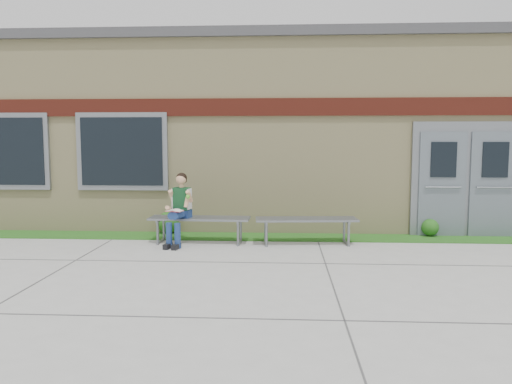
{
  "coord_description": "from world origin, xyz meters",
  "views": [
    {
      "loc": [
        0.34,
        -7.2,
        1.91
      ],
      "look_at": [
        -0.16,
        1.7,
        1.0
      ],
      "focal_mm": 35.0,
      "sensor_mm": 36.0,
      "label": 1
    }
  ],
  "objects": [
    {
      "name": "grass_strip",
      "position": [
        0.0,
        2.6,
        0.01
      ],
      "size": [
        16.0,
        0.8,
        0.02
      ],
      "primitive_type": "cube",
      "color": "#234D14",
      "rests_on": "ground"
    },
    {
      "name": "school_building",
      "position": [
        -0.0,
        5.99,
        2.1
      ],
      "size": [
        16.2,
        6.22,
        4.2
      ],
      "color": "beige",
      "rests_on": "ground"
    },
    {
      "name": "ground",
      "position": [
        0.0,
        0.0,
        0.0
      ],
      "size": [
        80.0,
        80.0,
        0.0
      ],
      "primitive_type": "plane",
      "color": "#9E9E99",
      "rests_on": "ground"
    },
    {
      "name": "shrub_east",
      "position": [
        3.28,
        2.85,
        0.19
      ],
      "size": [
        0.34,
        0.34,
        0.34
      ],
      "primitive_type": "sphere",
      "color": "#234D14",
      "rests_on": "grass_strip"
    },
    {
      "name": "bench_left",
      "position": [
        -1.24,
        2.0,
        0.38
      ],
      "size": [
        1.9,
        0.58,
        0.49
      ],
      "rotation": [
        0.0,
        0.0,
        -0.03
      ],
      "color": "slate",
      "rests_on": "ground"
    },
    {
      "name": "girl",
      "position": [
        -1.58,
        1.8,
        0.71
      ],
      "size": [
        0.46,
        0.8,
        1.33
      ],
      "rotation": [
        0.0,
        0.0,
        -0.21
      ],
      "color": "navy",
      "rests_on": "ground"
    },
    {
      "name": "bench_right",
      "position": [
        0.76,
        2.0,
        0.38
      ],
      "size": [
        1.91,
        0.67,
        0.49
      ],
      "rotation": [
        0.0,
        0.0,
        0.08
      ],
      "color": "slate",
      "rests_on": "ground"
    },
    {
      "name": "shrub_mid",
      "position": [
        -2.04,
        2.85,
        0.24
      ],
      "size": [
        0.45,
        0.45,
        0.45
      ],
      "primitive_type": "sphere",
      "color": "#234D14",
      "rests_on": "grass_strip"
    }
  ]
}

